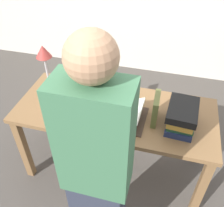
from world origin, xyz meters
TOP-DOWN VIEW (x-y plane):
  - ground_plane at (0.00, 0.00)m, footprint 12.00×12.00m
  - reading_desk at (0.00, 0.00)m, footprint 1.57×0.67m
  - open_book at (-0.03, -0.08)m, footprint 0.57×0.33m
  - book_stack_tall at (0.50, -0.06)m, footprint 0.22×0.31m
  - book_standing_upright at (0.31, -0.04)m, footprint 0.04×0.20m
  - reading_lamp at (-0.61, 0.11)m, footprint 0.13×0.13m
  - coffee_mug at (-0.27, -0.03)m, footprint 0.11×0.09m
  - person_reader at (0.07, -0.69)m, footprint 0.36×0.23m

SIDE VIEW (x-z plane):
  - ground_plane at x=0.00m, z-range 0.00..0.00m
  - reading_desk at x=0.00m, z-range 0.27..1.00m
  - open_book at x=-0.03m, z-range 0.71..0.82m
  - coffee_mug at x=-0.27m, z-range 0.73..0.82m
  - book_stack_tall at x=0.50m, z-range 0.73..0.91m
  - person_reader at x=0.07m, z-range 0.00..1.68m
  - book_standing_upright at x=0.31m, z-range 0.73..0.95m
  - reading_lamp at x=-0.61m, z-range 0.83..1.24m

